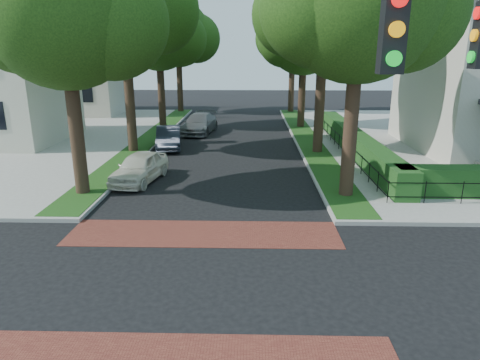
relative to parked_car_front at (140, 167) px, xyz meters
name	(u,v)px	position (x,y,z in m)	size (l,w,h in m)	color
ground	(191,283)	(3.60, -9.10, -0.69)	(120.00, 120.00, 0.00)	black
crosswalk_far	(204,233)	(3.60, -5.90, -0.68)	(9.00, 2.20, 0.01)	maroon
grass_strip_ne	(307,138)	(9.00, 10.00, -0.53)	(1.60, 29.80, 0.02)	#204112
grass_strip_nw	(151,137)	(-1.80, 10.00, -0.53)	(1.60, 29.80, 0.02)	#204112
tree_right_near	(361,1)	(9.20, -1.86, 6.94)	(7.75, 6.67, 10.66)	black
tree_right_mid	(326,11)	(9.21, 6.15, 7.30)	(8.25, 7.09, 11.22)	black
tree_right_far	(305,37)	(9.20, 15.12, 6.22)	(7.25, 6.23, 9.74)	black
tree_right_back	(294,36)	(9.20, 24.13, 6.58)	(7.50, 6.45, 10.20)	black
tree_left_near	(68,12)	(-1.80, -1.87, 6.58)	(7.50, 6.45, 10.20)	black
tree_left_mid	(126,4)	(-1.79, 6.14, 7.66)	(8.00, 6.88, 11.48)	black
tree_left_far	(160,34)	(-1.80, 15.11, 6.43)	(7.00, 6.02, 9.86)	black
tree_left_back	(179,35)	(-1.80, 24.14, 6.72)	(7.75, 6.66, 10.44)	black
hedge_main_road	(355,142)	(11.30, 5.90, 0.06)	(1.00, 18.00, 1.20)	#1D3F16
fence_main_road	(341,144)	(10.50, 5.90, -0.09)	(0.06, 18.00, 0.90)	black
house_left_far	(73,61)	(-11.89, 22.89, 4.35)	(10.00, 9.00, 10.14)	beige
parked_car_front	(140,167)	(0.00, 0.00, 0.00)	(1.62, 4.04, 1.38)	silver
parked_car_middle	(169,138)	(0.00, 7.21, -0.01)	(1.44, 4.14, 1.37)	#212732
parked_car_rear	(199,124)	(1.30, 12.56, 0.03)	(2.01, 4.94, 1.43)	slate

